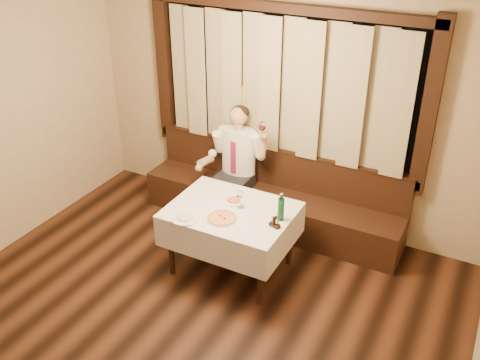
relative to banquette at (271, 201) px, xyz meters
The scene contains 10 objects.
room 2.12m from the banquette, 90.03° to the right, with size 5.01×6.01×2.81m.
banquette is the anchor object (origin of this frame).
dining_table 1.08m from the banquette, 90.00° to the right, with size 1.27×0.97×0.76m.
pizza 1.32m from the banquette, 89.53° to the right, with size 0.31×0.31×0.03m.
pasta_red 1.00m from the banquette, 93.05° to the right, with size 0.23×0.23×0.08m.
pasta_cream 1.52m from the banquette, 102.66° to the right, with size 0.28×0.28×0.09m.
green_bottle 1.24m from the banquette, 61.29° to the right, with size 0.06×0.06×0.30m.
table_wine_glass 1.13m from the banquette, 85.82° to the right, with size 0.08×0.08×0.21m.
cruet_caddy 1.32m from the banquette, 64.51° to the right, with size 0.12×0.08×0.12m.
seated_man 0.69m from the banquette, 168.28° to the right, with size 0.81×0.60×1.45m.
Camera 1 is at (2.24, -2.39, 3.66)m, focal length 40.00 mm.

